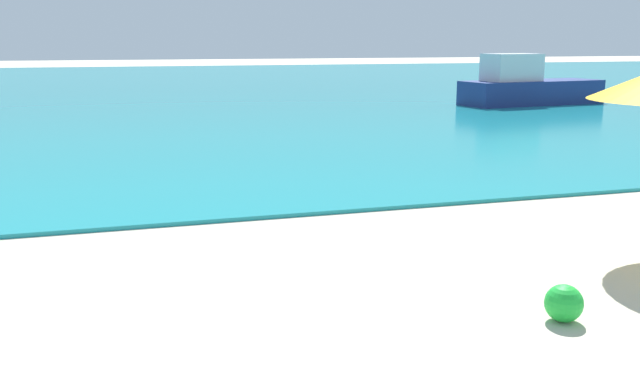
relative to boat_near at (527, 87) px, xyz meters
The scene contains 3 objects.
water 21.02m from the boat_near, 130.83° to the left, with size 160.00×60.00×0.06m, color teal.
boat_near is the anchor object (origin of this frame).
beach_ball 21.78m from the boat_near, 122.31° to the right, with size 0.34×0.34×0.34m, color green.
Camera 1 is at (-1.67, 4.62, 2.45)m, focal length 39.09 mm.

